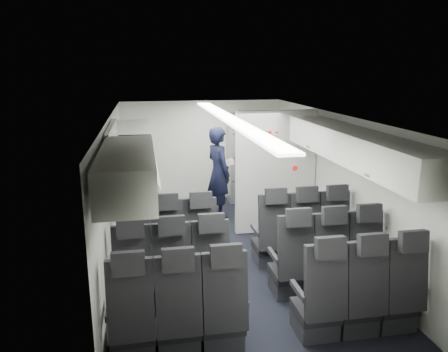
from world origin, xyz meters
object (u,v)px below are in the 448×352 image
object	(u,v)px
flight_attendant	(219,173)
carry_on_bag	(135,146)
seat_row_front	(236,242)
seat_row_rear	(272,308)
seat_row_mid	(251,270)
boarding_door	(122,175)
galley_unit	(248,157)

from	to	relation	value
flight_attendant	carry_on_bag	size ratio (longest dim) A/B	4.07
seat_row_front	seat_row_rear	distance (m)	1.80
seat_row_mid	boarding_door	world-z (taller)	boarding_door
seat_row_front	galley_unit	world-z (taller)	galley_unit
seat_row_rear	boarding_door	xyz separation A→B (m)	(-1.64, 3.89, 0.55)
seat_row_mid	galley_unit	size ratio (longest dim) A/B	1.75
seat_row_mid	seat_row_front	bearing A→B (deg)	90.00
seat_row_mid	flight_attendant	distance (m)	3.17
boarding_door	carry_on_bag	world-z (taller)	carry_on_bag
seat_row_mid	carry_on_bag	world-z (taller)	carry_on_bag
boarding_door	flight_attendant	world-z (taller)	boarding_door
seat_row_rear	boarding_door	bearing A→B (deg)	112.87
seat_row_front	carry_on_bag	xyz separation A→B (m)	(-1.36, 0.15, 1.41)
seat_row_mid	seat_row_rear	world-z (taller)	same
carry_on_bag	boarding_door	bearing A→B (deg)	100.48
flight_attendant	seat_row_front	bearing A→B (deg)	157.63
seat_row_rear	flight_attendant	xyz separation A→B (m)	(0.13, 4.03, 0.48)
seat_row_rear	carry_on_bag	bearing A→B (deg)	124.85
seat_row_mid	boarding_door	size ratio (longest dim) A/B	1.79
seat_row_mid	carry_on_bag	size ratio (longest dim) A/B	7.67
boarding_door	carry_on_bag	bearing A→B (deg)	-81.74
boarding_door	seat_row_rear	bearing A→B (deg)	-67.13
galley_unit	boarding_door	world-z (taller)	galley_unit
seat_row_mid	carry_on_bag	xyz separation A→B (m)	(-1.36, 1.05, 1.41)
seat_row_rear	flight_attendant	size ratio (longest dim) A/B	1.88
seat_row_front	carry_on_bag	size ratio (longest dim) A/B	7.67
carry_on_bag	seat_row_mid	bearing A→B (deg)	-35.49
seat_row_rear	carry_on_bag	size ratio (longest dim) A/B	7.67
boarding_door	flight_attendant	size ratio (longest dim) A/B	1.05
seat_row_front	flight_attendant	distance (m)	2.28
seat_row_front	galley_unit	size ratio (longest dim) A/B	1.75
galley_unit	flight_attendant	world-z (taller)	galley_unit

